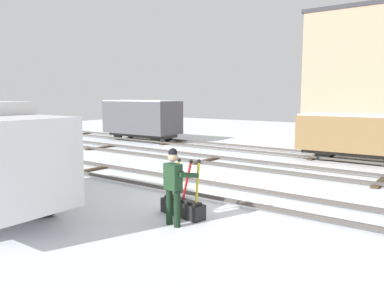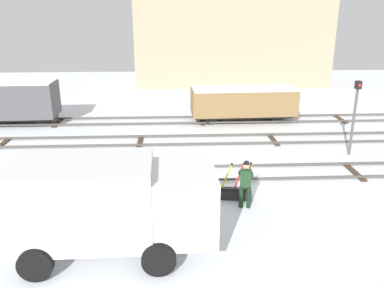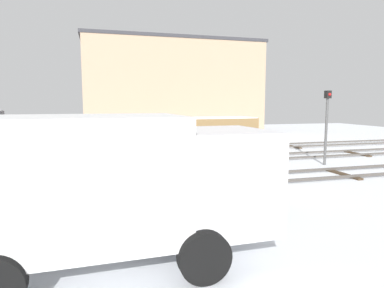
{
  "view_description": "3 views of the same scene",
  "coord_description": "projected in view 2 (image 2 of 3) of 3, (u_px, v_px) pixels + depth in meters",
  "views": [
    {
      "loc": [
        6.02,
        -9.29,
        2.9
      ],
      "look_at": [
        -0.96,
        0.04,
        1.42
      ],
      "focal_mm": 36.2,
      "sensor_mm": 36.0,
      "label": 1
    },
    {
      "loc": [
        -1.77,
        -15.02,
        6.5
      ],
      "look_at": [
        -0.94,
        1.52,
        0.89
      ],
      "focal_mm": 36.71,
      "sensor_mm": 36.0,
      "label": 2
    },
    {
      "loc": [
        -3.82,
        -11.41,
        2.98
      ],
      "look_at": [
        0.17,
        2.78,
        1.16
      ],
      "focal_mm": 31.52,
      "sensor_mm": 36.0,
      "label": 3
    }
  ],
  "objects": [
    {
      "name": "switch_lever_frame",
      "position": [
        234.0,
        193.0,
        14.27
      ],
      "size": [
        1.28,
        0.55,
        1.45
      ],
      "rotation": [
        0.0,
        0.0,
        -0.16
      ],
      "color": "black",
      "rests_on": "ground_plane"
    },
    {
      "name": "rail_worker",
      "position": [
        246.0,
        181.0,
        13.42
      ],
      "size": [
        0.61,
        0.69,
        1.75
      ],
      "rotation": [
        0.0,
        0.0,
        -0.16
      ],
      "color": "black",
      "rests_on": "ground_plane"
    },
    {
      "name": "delivery_truck",
      "position": [
        111.0,
        202.0,
        10.7
      ],
      "size": [
        5.57,
        2.56,
        2.75
      ],
      "rotation": [
        0.0,
        0.0,
        0.02
      ],
      "color": "silver",
      "rests_on": "ground_plane"
    },
    {
      "name": "freight_car_far_end",
      "position": [
        14.0,
        100.0,
        23.36
      ],
      "size": [
        4.91,
        2.4,
        2.57
      ],
      "rotation": [
        0.0,
        0.0,
        0.03
      ],
      "color": "#2D2B28",
      "rests_on": "ground_plane"
    },
    {
      "name": "ground_plane",
      "position": [
        216.0,
        175.0,
        16.37
      ],
      "size": [
        60.0,
        60.0,
        0.0
      ],
      "primitive_type": "plane",
      "color": "silver"
    },
    {
      "name": "apartment_building",
      "position": [
        232.0,
        34.0,
        35.61
      ],
      "size": [
        17.63,
        5.25,
        9.13
      ],
      "color": "tan",
      "rests_on": "ground_plane"
    },
    {
      "name": "signal_post",
      "position": [
        355.0,
        110.0,
        18.05
      ],
      "size": [
        0.24,
        0.32,
        3.53
      ],
      "color": "#4C4C4C",
      "rests_on": "ground_plane"
    },
    {
      "name": "track_main_line",
      "position": [
        216.0,
        173.0,
        16.34
      ],
      "size": [
        44.0,
        1.94,
        0.18
      ],
      "color": "#4C4742",
      "rests_on": "ground_plane"
    },
    {
      "name": "track_siding_near",
      "position": [
        207.0,
        140.0,
        20.58
      ],
      "size": [
        44.0,
        1.94,
        0.18
      ],
      "color": "#4C4742",
      "rests_on": "ground_plane"
    },
    {
      "name": "track_siding_far",
      "position": [
        202.0,
        120.0,
        24.33
      ],
      "size": [
        44.0,
        1.94,
        0.18
      ],
      "color": "#4C4742",
      "rests_on": "ground_plane"
    },
    {
      "name": "freight_car_back_track",
      "position": [
        243.0,
        102.0,
        24.09
      ],
      "size": [
        6.39,
        2.51,
        2.07
      ],
      "rotation": [
        0.0,
        0.0,
        0.03
      ],
      "color": "#2D2B28",
      "rests_on": "ground_plane"
    }
  ]
}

